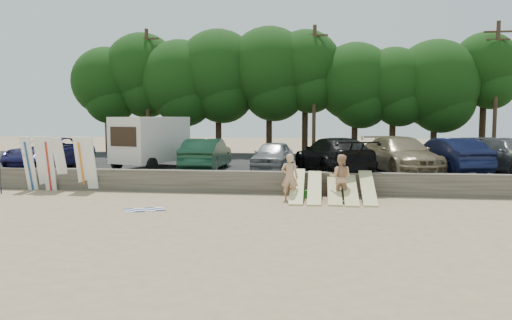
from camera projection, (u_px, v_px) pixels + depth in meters
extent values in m
plane|color=tan|center=(257.00, 205.00, 19.48)|extent=(120.00, 120.00, 0.00)
cube|color=#6B6356|center=(266.00, 182.00, 22.40)|extent=(44.00, 0.50, 1.00)
cube|color=#282828|center=(279.00, 168.00, 29.83)|extent=(44.00, 14.50, 0.70)
cylinder|color=#382616|center=(108.00, 129.00, 38.03)|extent=(0.44, 0.44, 3.63)
sphere|color=#154212|center=(107.00, 82.00, 37.72)|extent=(5.21, 5.21, 5.21)
cylinder|color=#382616|center=(143.00, 125.00, 37.99)|extent=(0.44, 0.44, 4.18)
sphere|color=#154212|center=(142.00, 71.00, 37.63)|extent=(5.67, 5.67, 5.67)
cylinder|color=#382616|center=(181.00, 129.00, 37.08)|extent=(0.44, 0.44, 3.68)
sphere|color=#154212|center=(180.00, 80.00, 36.77)|extent=(5.86, 5.86, 5.86)
cylinder|color=#382616|center=(219.00, 126.00, 37.16)|extent=(0.44, 0.44, 4.04)
sphere|color=#154212|center=(218.00, 72.00, 36.81)|extent=(6.32, 6.32, 6.32)
cylinder|color=#382616|center=(269.00, 125.00, 36.79)|extent=(0.44, 0.44, 4.15)
sphere|color=#154212|center=(269.00, 70.00, 36.43)|extent=(6.27, 6.27, 6.27)
cylinder|color=#382616|center=(305.00, 124.00, 36.46)|extent=(0.44, 0.44, 4.32)
sphere|color=#154212|center=(305.00, 66.00, 36.08)|extent=(5.21, 5.21, 5.21)
cylinder|color=#382616|center=(355.00, 130.00, 36.04)|extent=(0.44, 0.44, 3.51)
sphere|color=#154212|center=(355.00, 82.00, 35.74)|extent=(5.66, 5.66, 5.66)
cylinder|color=#382616|center=(392.00, 131.00, 35.47)|extent=(0.44, 0.44, 3.44)
sphere|color=#154212|center=(394.00, 83.00, 35.17)|extent=(5.05, 5.05, 5.05)
cylinder|color=#382616|center=(434.00, 131.00, 35.36)|extent=(0.44, 0.44, 3.41)
sphere|color=#154212|center=(435.00, 84.00, 35.06)|extent=(6.15, 6.15, 6.15)
cylinder|color=#382616|center=(482.00, 125.00, 34.91)|extent=(0.44, 0.44, 4.30)
sphere|color=#154212|center=(485.00, 64.00, 34.53)|extent=(4.43, 4.43, 4.43)
cylinder|color=#473321|center=(148.00, 92.00, 36.08)|extent=(0.26, 0.26, 9.00)
cube|color=#473321|center=(147.00, 39.00, 35.75)|extent=(1.80, 0.12, 0.12)
cube|color=#473321|center=(147.00, 46.00, 35.79)|extent=(1.50, 0.10, 0.10)
cylinder|color=#473321|center=(314.00, 91.00, 34.58)|extent=(0.26, 0.26, 9.00)
cube|color=#473321|center=(315.00, 35.00, 34.25)|extent=(1.80, 0.12, 0.12)
cube|color=#473321|center=(315.00, 43.00, 34.29)|extent=(1.50, 0.10, 0.10)
cylinder|color=#473321|center=(496.00, 90.00, 33.09)|extent=(0.26, 0.26, 9.00)
cube|color=#473321|center=(498.00, 32.00, 32.75)|extent=(1.80, 0.12, 0.12)
cube|color=#473321|center=(498.00, 39.00, 32.79)|extent=(1.50, 0.10, 0.10)
cube|color=beige|center=(151.00, 139.00, 26.44)|extent=(3.40, 4.73, 2.35)
cube|color=black|center=(123.00, 137.00, 24.49)|extent=(1.53, 0.56, 0.96)
cylinder|color=black|center=(117.00, 163.00, 25.80)|extent=(0.43, 0.74, 0.70)
cylinder|color=black|center=(152.00, 165.00, 24.81)|extent=(0.43, 0.74, 0.70)
cylinder|color=black|center=(151.00, 159.00, 28.28)|extent=(0.43, 0.74, 0.70)
cylinder|color=black|center=(184.00, 160.00, 27.30)|extent=(0.43, 0.74, 0.70)
imported|color=#151345|center=(50.00, 153.00, 26.69)|extent=(2.78, 5.89, 1.63)
imported|color=#123321|center=(206.00, 154.00, 25.68)|extent=(1.76, 4.95, 1.63)
imported|color=gray|center=(273.00, 155.00, 25.87)|extent=(2.15, 4.47, 1.47)
imported|color=black|center=(333.00, 155.00, 24.53)|extent=(4.39, 6.43, 1.73)
imported|color=#7A6B4D|center=(401.00, 155.00, 24.59)|extent=(3.84, 6.43, 1.75)
imported|color=black|center=(449.00, 155.00, 24.46)|extent=(3.13, 5.48, 1.71)
imported|color=#444649|center=(512.00, 156.00, 24.33)|extent=(3.93, 6.23, 1.68)
cube|color=white|center=(29.00, 163.00, 23.18)|extent=(0.52, 0.64, 2.55)
cube|color=white|center=(42.00, 163.00, 23.21)|extent=(0.54, 0.64, 2.55)
cube|color=white|center=(48.00, 164.00, 22.96)|extent=(0.57, 0.63, 2.56)
cube|color=white|center=(61.00, 164.00, 23.16)|extent=(0.51, 0.83, 2.50)
cube|color=white|center=(82.00, 164.00, 22.97)|extent=(0.55, 0.74, 2.53)
cube|color=white|center=(90.00, 164.00, 22.84)|extent=(0.50, 0.67, 2.54)
cube|color=beige|center=(297.00, 186.00, 20.69)|extent=(0.56, 2.82, 1.15)
cube|color=beige|center=(315.00, 187.00, 20.59)|extent=(0.56, 2.85, 1.06)
cube|color=beige|center=(334.00, 189.00, 20.59)|extent=(0.56, 2.90, 0.91)
cube|color=beige|center=(350.00, 189.00, 20.40)|extent=(0.56, 2.88, 0.96)
cube|color=beige|center=(368.00, 188.00, 20.40)|extent=(0.56, 2.84, 1.10)
imported|color=tan|center=(290.00, 177.00, 20.44)|extent=(0.73, 0.50, 1.94)
imported|color=tan|center=(340.00, 177.00, 20.49)|extent=(1.03, 0.87, 1.91)
cube|color=#268D30|center=(303.00, 194.00, 21.21)|extent=(0.42, 0.35, 0.32)
cube|color=#CA6117|center=(300.00, 194.00, 21.65)|extent=(0.35, 0.31, 0.22)
plane|color=white|center=(144.00, 210.00, 18.50)|extent=(1.98, 1.98, 0.00)
imported|color=black|center=(0.00, 171.00, 22.28)|extent=(3.09, 3.10, 2.04)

